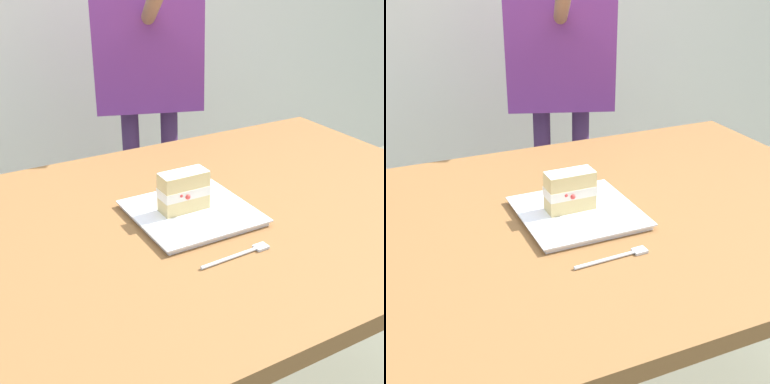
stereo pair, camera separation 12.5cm
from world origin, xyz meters
TOP-DOWN VIEW (x-y plane):
  - patio_table at (0.00, 0.00)m, footprint 1.66×0.99m
  - dessert_plate at (-0.07, 0.00)m, footprint 0.28×0.28m
  - cake_slice at (-0.05, -0.01)m, footprint 0.12×0.07m
  - dessert_fork at (-0.06, 0.21)m, footprint 0.17×0.03m
  - diner_person at (-0.38, -0.89)m, footprint 0.45×0.58m

SIDE VIEW (x-z plane):
  - patio_table at x=0.00m, z-range 0.29..1.06m
  - dessert_fork at x=-0.06m, z-range 0.76..0.77m
  - dessert_plate at x=-0.07m, z-range 0.76..0.78m
  - cake_slice at x=-0.05m, z-range 0.78..0.88m
  - diner_person at x=-0.38m, z-range 0.25..1.77m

